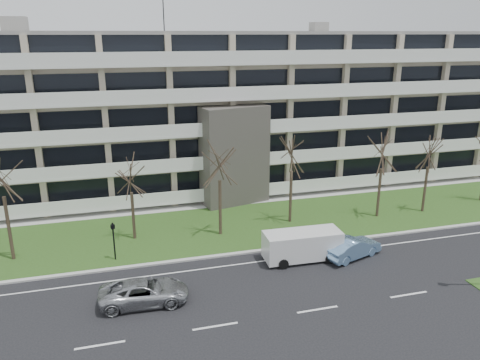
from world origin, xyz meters
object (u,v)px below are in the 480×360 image
object	(u,v)px
blue_sedan	(352,248)
white_van	(303,243)
silver_pickup	(144,292)
pedestrian_signal	(114,237)

from	to	relation	value
blue_sedan	white_van	distance (m)	3.58
silver_pickup	blue_sedan	bearing A→B (deg)	-78.99
silver_pickup	blue_sedan	distance (m)	14.73
blue_sedan	pedestrian_signal	bearing A→B (deg)	57.43
blue_sedan	pedestrian_signal	world-z (taller)	pedestrian_signal
blue_sedan	white_van	bearing A→B (deg)	61.58
blue_sedan	pedestrian_signal	xyz separation A→B (m)	(-16.12, 4.00, 1.06)
pedestrian_signal	blue_sedan	bearing A→B (deg)	-28.22
silver_pickup	pedestrian_signal	xyz separation A→B (m)	(-1.54, 6.06, 1.07)
blue_sedan	silver_pickup	bearing A→B (deg)	79.40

